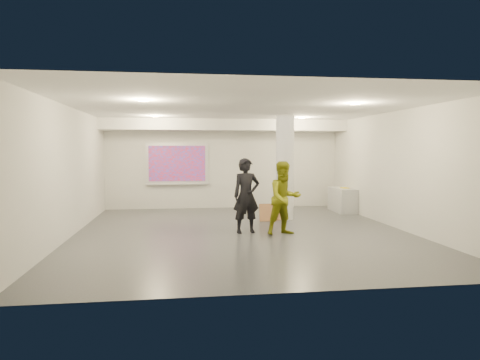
{
  "coord_description": "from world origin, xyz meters",
  "views": [
    {
      "loc": [
        -1.47,
        -10.22,
        2.0
      ],
      "look_at": [
        0.0,
        0.4,
        1.25
      ],
      "focal_mm": 32.0,
      "sensor_mm": 36.0,
      "label": 1
    }
  ],
  "objects": [
    {
      "name": "man",
      "position": [
        0.94,
        -0.45,
        0.87
      ],
      "size": [
        0.98,
        0.85,
        1.74
      ],
      "primitive_type": "imported",
      "rotation": [
        0.0,
        0.0,
        0.26
      ],
      "color": "olive",
      "rests_on": "floor"
    },
    {
      "name": "cardboard_front",
      "position": [
        0.93,
        1.49,
        0.25
      ],
      "size": [
        0.45,
        0.15,
        0.49
      ],
      "primitive_type": "cube",
      "rotation": [
        -0.19,
        0.0,
        0.03
      ],
      "color": "#9C6A43",
      "rests_on": "floor"
    },
    {
      "name": "downlight_ne",
      "position": [
        2.2,
        2.5,
        2.98
      ],
      "size": [
        0.22,
        0.22,
        0.02
      ],
      "primitive_type": "cylinder",
      "color": "#FFDC95",
      "rests_on": "ceiling"
    },
    {
      "name": "floor",
      "position": [
        0.0,
        0.0,
        0.0
      ],
      "size": [
        8.0,
        9.0,
        0.01
      ],
      "primitive_type": "cube",
      "color": "#36383E",
      "rests_on": "ground"
    },
    {
      "name": "credenza",
      "position": [
        3.72,
        2.99,
        0.39
      ],
      "size": [
        0.58,
        1.34,
        0.77
      ],
      "primitive_type": "cube",
      "rotation": [
        0.0,
        0.0,
        -0.02
      ],
      "color": "#A0A3A6",
      "rests_on": "floor"
    },
    {
      "name": "wall_left",
      "position": [
        -4.0,
        0.0,
        1.5
      ],
      "size": [
        0.01,
        9.0,
        3.0
      ],
      "primitive_type": "cube",
      "color": "silver",
      "rests_on": "floor"
    },
    {
      "name": "downlight_nw",
      "position": [
        -2.2,
        2.5,
        2.98
      ],
      "size": [
        0.22,
        0.22,
        0.02
      ],
      "primitive_type": "cylinder",
      "color": "#FFDC95",
      "rests_on": "ceiling"
    },
    {
      "name": "wall_front",
      "position": [
        0.0,
        -4.5,
        1.5
      ],
      "size": [
        8.0,
        0.01,
        3.0
      ],
      "primitive_type": "cube",
      "color": "silver",
      "rests_on": "floor"
    },
    {
      "name": "column",
      "position": [
        1.5,
        1.8,
        1.5
      ],
      "size": [
        0.52,
        0.52,
        3.0
      ],
      "primitive_type": "cylinder",
      "color": "silver",
      "rests_on": "floor"
    },
    {
      "name": "papers_stack",
      "position": [
        3.74,
        3.17,
        0.78
      ],
      "size": [
        0.24,
        0.3,
        0.02
      ],
      "primitive_type": "cube",
      "rotation": [
        0.0,
        0.0,
        -0.05
      ],
      "color": "silver",
      "rests_on": "credenza"
    },
    {
      "name": "wall_back",
      "position": [
        0.0,
        4.5,
        1.5
      ],
      "size": [
        8.0,
        0.01,
        3.0
      ],
      "primitive_type": "cube",
      "color": "silver",
      "rests_on": "floor"
    },
    {
      "name": "postit_pad",
      "position": [
        3.76,
        2.9,
        0.79
      ],
      "size": [
        0.24,
        0.29,
        0.03
      ],
      "primitive_type": "cube",
      "rotation": [
        0.0,
        0.0,
        0.21
      ],
      "color": "yellow",
      "rests_on": "credenza"
    },
    {
      "name": "wall_right",
      "position": [
        4.0,
        0.0,
        1.5
      ],
      "size": [
        0.01,
        9.0,
        3.0
      ],
      "primitive_type": "cube",
      "color": "silver",
      "rests_on": "floor"
    },
    {
      "name": "projection_screen",
      "position": [
        -1.6,
        4.45,
        1.53
      ],
      "size": [
        2.1,
        0.13,
        1.42
      ],
      "color": "silver",
      "rests_on": "wall_back"
    },
    {
      "name": "downlight_sw",
      "position": [
        -2.2,
        -1.5,
        2.98
      ],
      "size": [
        0.22,
        0.22,
        0.02
      ],
      "primitive_type": "cylinder",
      "color": "#FFDC95",
      "rests_on": "ceiling"
    },
    {
      "name": "cardboard_back",
      "position": [
        1.39,
        1.62,
        0.26
      ],
      "size": [
        0.49,
        0.19,
        0.52
      ],
      "primitive_type": "cube",
      "rotation": [
        -0.17,
        0.0,
        0.12
      ],
      "color": "#9C6A43",
      "rests_on": "floor"
    },
    {
      "name": "soffit_band",
      "position": [
        0.0,
        3.95,
        2.82
      ],
      "size": [
        8.0,
        1.1,
        0.36
      ],
      "primitive_type": "cube",
      "color": "silver",
      "rests_on": "ceiling"
    },
    {
      "name": "woman",
      "position": [
        0.09,
        -0.09,
        0.9
      ],
      "size": [
        0.72,
        0.53,
        1.81
      ],
      "primitive_type": "imported",
      "rotation": [
        0.0,
        0.0,
        0.16
      ],
      "color": "black",
      "rests_on": "floor"
    },
    {
      "name": "ceiling",
      "position": [
        0.0,
        0.0,
        3.0
      ],
      "size": [
        8.0,
        9.0,
        0.01
      ],
      "primitive_type": "cube",
      "color": "white",
      "rests_on": "floor"
    },
    {
      "name": "downlight_se",
      "position": [
        2.2,
        -1.5,
        2.98
      ],
      "size": [
        0.22,
        0.22,
        0.02
      ],
      "primitive_type": "cylinder",
      "color": "#FFDC95",
      "rests_on": "ceiling"
    }
  ]
}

